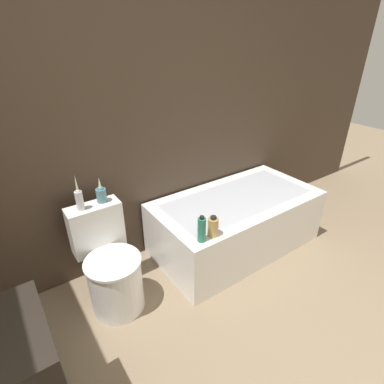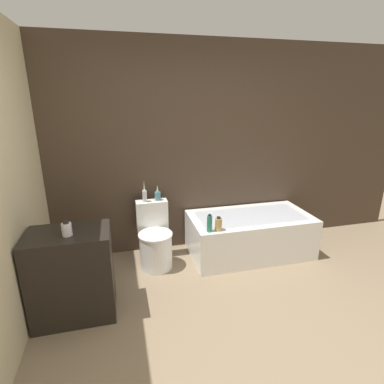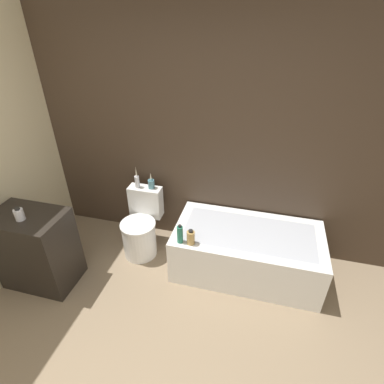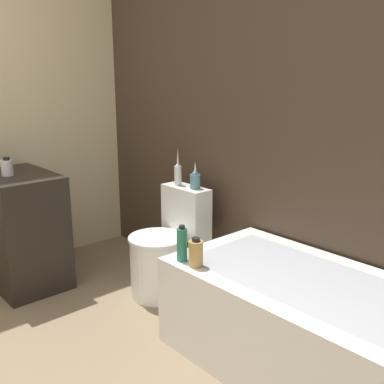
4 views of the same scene
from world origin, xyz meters
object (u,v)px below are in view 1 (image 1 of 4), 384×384
(toilet, at_px, (111,269))
(bathtub, at_px, (236,222))
(vase_gold, at_px, (79,198))
(shampoo_bottle_tall, at_px, (202,230))
(shampoo_bottle_short, at_px, (213,227))
(vase_silver, at_px, (101,193))

(toilet, bearing_deg, bathtub, -0.62)
(toilet, relative_size, vase_gold, 2.82)
(shampoo_bottle_tall, bearing_deg, toilet, 150.08)
(toilet, distance_m, vase_gold, 0.56)
(vase_gold, distance_m, shampoo_bottle_short, 0.94)
(bathtub, distance_m, vase_gold, 1.42)
(toilet, bearing_deg, vase_gold, 112.57)
(bathtub, distance_m, vase_silver, 1.28)
(bathtub, xyz_separation_m, vase_gold, (-1.29, 0.20, 0.57))
(vase_gold, relative_size, shampoo_bottle_tall, 1.28)
(bathtub, relative_size, vase_silver, 7.91)
(toilet, relative_size, vase_silver, 3.87)
(toilet, xyz_separation_m, shampoo_bottle_tall, (0.57, -0.33, 0.30))
(vase_gold, height_order, vase_silver, vase_gold)
(vase_gold, bearing_deg, bathtub, -8.97)
(bathtub, xyz_separation_m, shampoo_bottle_tall, (-0.64, -0.31, 0.35))
(vase_gold, bearing_deg, vase_silver, 8.36)
(bathtub, height_order, shampoo_bottle_short, shampoo_bottle_short)
(vase_gold, relative_size, shampoo_bottle_short, 1.62)
(shampoo_bottle_tall, bearing_deg, bathtub, 26.22)
(bathtub, bearing_deg, shampoo_bottle_tall, -153.78)
(vase_gold, relative_size, vase_silver, 1.37)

